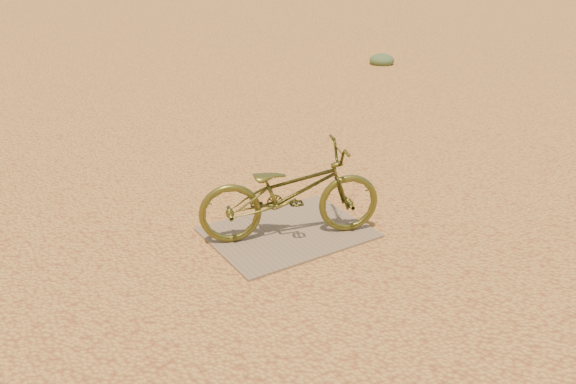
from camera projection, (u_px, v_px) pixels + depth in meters
ground at (327, 236)px, 5.35m from camera, size 120.00×120.00×0.00m
plywood_board at (288, 232)px, 5.39m from camera, size 1.47×1.11×0.02m
bicycle at (290, 192)px, 5.14m from camera, size 1.79×1.14×0.89m
kale_b at (381, 64)px, 13.32m from camera, size 0.58×0.58×0.32m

